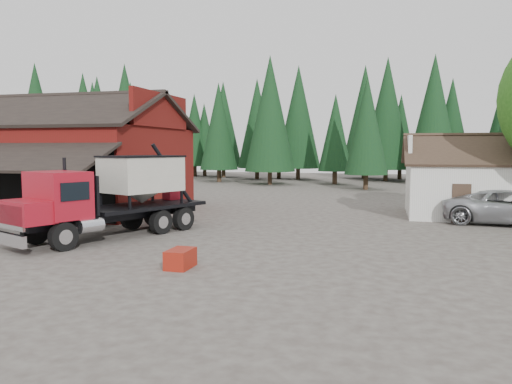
# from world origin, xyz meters

# --- Properties ---
(ground) EXTENTS (120.00, 120.00, 0.00)m
(ground) POSITION_xyz_m (0.00, 0.00, 0.00)
(ground) COLOR #453C36
(ground) RESTS_ON ground
(red_barn) EXTENTS (12.80, 13.63, 7.18)m
(red_barn) POSITION_xyz_m (-11.00, 9.90, 2.69)
(red_barn) COLOR #5E100F
(red_barn) RESTS_ON ground
(farmhouse) EXTENTS (8.60, 6.42, 4.65)m
(farmhouse) POSITION_xyz_m (13.00, 13.00, 1.67)
(farmhouse) COLOR silver
(farmhouse) RESTS_ON ground
(conifer_backdrop) EXTENTS (76.00, 16.00, 16.00)m
(conifer_backdrop) POSITION_xyz_m (0.00, 42.00, 0.00)
(conifer_backdrop) COLOR #10311B
(conifer_backdrop) RESTS_ON ground
(near_pine_a) EXTENTS (4.40, 4.40, 11.40)m
(near_pine_a) POSITION_xyz_m (-22.00, 28.00, 6.39)
(near_pine_a) COLOR #382619
(near_pine_a) RESTS_ON ground
(near_pine_b) EXTENTS (3.96, 3.96, 10.40)m
(near_pine_b) POSITION_xyz_m (6.00, 30.00, 5.89)
(near_pine_b) COLOR #382619
(near_pine_b) RESTS_ON ground
(near_pine_d) EXTENTS (5.28, 5.28, 13.40)m
(near_pine_d) POSITION_xyz_m (-4.00, 34.00, 7.39)
(near_pine_d) COLOR #382619
(near_pine_d) RESTS_ON ground
(feed_truck) EXTENTS (5.76, 9.11, 4.02)m
(feed_truck) POSITION_xyz_m (-3.48, 1.98, 1.88)
(feed_truck) COLOR black
(feed_truck) RESTS_ON ground
(silver_car) EXTENTS (6.64, 3.84, 1.74)m
(silver_car) POSITION_xyz_m (13.74, 10.00, 0.87)
(silver_car) COLOR #A6A8AD
(silver_car) RESTS_ON ground
(equip_box) EXTENTS (0.72, 1.11, 0.60)m
(equip_box) POSITION_xyz_m (1.49, -2.50, 0.30)
(equip_box) COLOR maroon
(equip_box) RESTS_ON ground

